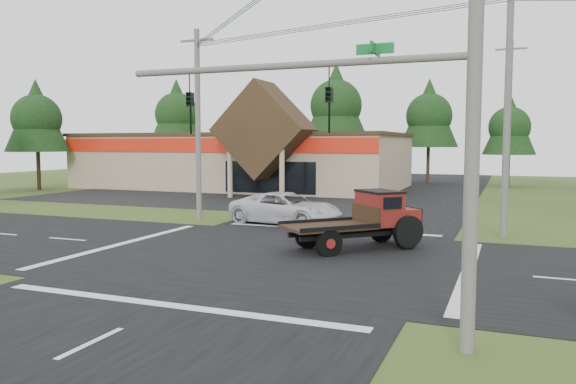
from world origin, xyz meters
The scene contains 18 objects.
ground centered at (0.00, 0.00, 0.00)m, with size 120.00×120.00×0.00m, color #304518.
road_ns centered at (0.00, 0.00, 0.01)m, with size 12.00×120.00×0.02m, color black.
road_ew centered at (0.00, 0.00, 0.01)m, with size 120.00×12.00×0.02m, color black.
parking_apron centered at (-14.00, 19.00, 0.01)m, with size 28.00×14.00×0.02m, color black.
cvs_building centered at (-15.70, 29.57, 2.78)m, with size 30.40×18.20×9.19m.
traffic_signal_mast centered at (5.82, -7.50, 4.43)m, with size 8.12×0.24×7.00m.
utility_pole_nr centered at (7.50, -7.50, 5.64)m, with size 2.00×0.30×11.00m.
utility_pole_nw centered at (-8.00, 8.00, 5.39)m, with size 2.00×0.30×10.50m.
utility_pole_ne centered at (8.00, 8.00, 5.89)m, with size 2.00×0.30×11.50m.
utility_pole_n centered at (8.00, 22.00, 5.74)m, with size 2.00×0.30×11.20m.
tree_row_a centered at (-30.00, 40.00, 8.05)m, with size 6.72×6.72×12.12m.
tree_row_b centered at (-20.00, 42.00, 6.70)m, with size 5.60×5.60×10.10m.
tree_row_c centered at (-10.00, 41.00, 8.72)m, with size 7.28×7.28×13.13m.
tree_row_d centered at (0.00, 42.00, 7.38)m, with size 6.16×6.16×11.11m.
tree_row_e centered at (8.00, 40.00, 6.03)m, with size 5.04×5.04×9.09m.
tree_side_w centered at (-32.00, 20.00, 6.70)m, with size 5.60×5.60×10.10m.
antique_flatbed_truck centered at (2.46, 2.53, 1.20)m, with size 2.19×5.72×2.39m, color #631C0E, non-canonical shape.
white_pickup centered at (-2.72, 8.03, 0.84)m, with size 2.80×6.06×1.68m, color silver.
Camera 1 is at (8.22, -19.27, 4.28)m, focal length 35.00 mm.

